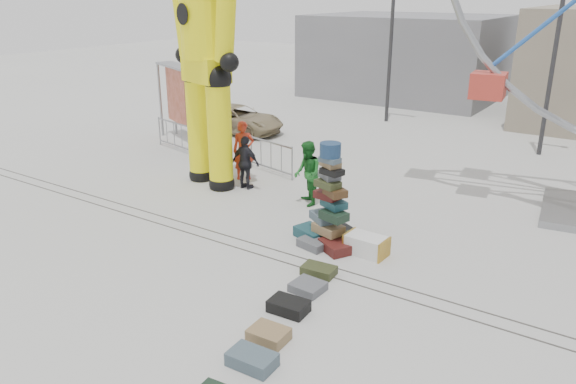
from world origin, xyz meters
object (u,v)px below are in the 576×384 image
Objects in this scene: barricade_dummy_a at (174,135)px; pedestrian_green at (307,174)px; suitcase_tower at (330,216)px; barricade_dummy_c at (271,157)px; crash_test_dummy at (205,50)px; steamer_trunk at (366,245)px; pedestrian_black at (246,163)px; parked_suv at (237,119)px; lamp_post_left at (394,20)px; banner_scaffold at (185,87)px; barricade_dummy_b at (209,141)px; pedestrian_red at (244,151)px; lamp_post_right at (562,28)px.

pedestrian_green is at bearing -4.34° from barricade_dummy_a.
suitcase_tower is 5.59m from barricade_dummy_c.
crash_test_dummy reaches higher than steamer_trunk.
suitcase_tower is 4.49m from pedestrian_black.
pedestrian_black is at bearing -137.28° from pedestrian_green.
steamer_trunk is 0.48× the size of barricade_dummy_a.
barricade_dummy_a is 4.72m from barricade_dummy_c.
parked_suv is (-8.76, 7.46, -0.13)m from suitcase_tower.
parked_suv is (-4.73, 5.50, -0.25)m from pedestrian_black.
parked_suv is at bearing 160.93° from suitcase_tower.
lamp_post_left is 9.72m from banner_scaffold.
barricade_dummy_b is at bearing 147.79° from crash_test_dummy.
steamer_trunk is 5.48m from pedestrian_black.
suitcase_tower is at bearing -0.92° from pedestrian_green.
pedestrian_black is at bearing -88.59° from lamp_post_left.
pedestrian_black reaches higher than steamer_trunk.
crash_test_dummy is 4.09m from barricade_dummy_c.
pedestrian_black is at bearing -89.26° from pedestrian_red.
pedestrian_red is (2.71, -1.43, 0.38)m from barricade_dummy_b.
barricade_dummy_a is at bearing -149.14° from lamp_post_right.
crash_test_dummy is at bearing -161.01° from pedestrian_red.
steamer_trunk is 0.48× the size of barricade_dummy_c.
lamp_post_left is at bearing 103.02° from barricade_dummy_c.
pedestrian_green reaches higher than barricade_dummy_c.
banner_scaffold is (-9.07, 4.76, 1.56)m from suitcase_tower.
steamer_trunk is 10.78m from barricade_dummy_a.
suitcase_tower reaches higher than pedestrian_black.
banner_scaffold is 2.18× the size of pedestrian_red.
suitcase_tower reaches higher than barricade_dummy_a.
crash_test_dummy reaches higher than pedestrian_black.
banner_scaffold is 5.93m from pedestrian_black.
lamp_post_right is 11.88m from suitcase_tower.
barricade_dummy_b is at bearing 111.15° from pedestrian_red.
lamp_post_right is at bearing 59.24° from barricade_dummy_c.
lamp_post_left is at bearing -40.19° from parked_suv.
banner_scaffold is 4.26× the size of steamer_trunk.
barricade_dummy_c is 1.07× the size of pedestrian_red.
crash_test_dummy is 1.90× the size of banner_scaffold.
lamp_post_right reaches higher than steamer_trunk.
barricade_dummy_b is 3.09m from pedestrian_red.
banner_scaffold is 2.03× the size of barricade_dummy_c.
pedestrian_red is 1.14× the size of pedestrian_black.
barricade_dummy_c is at bearing -81.99° from pedestrian_black.
banner_scaffold is 5.04m from pedestrian_red.
lamp_post_left is at bearing 100.87° from crash_test_dummy.
banner_scaffold reaches higher than steamer_trunk.
pedestrian_black reaches higher than barricade_dummy_b.
barricade_dummy_b is at bearing 17.44° from barricade_dummy_a.
suitcase_tower reaches higher than barricade_dummy_c.
lamp_post_right is at bearing -74.17° from parked_suv.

